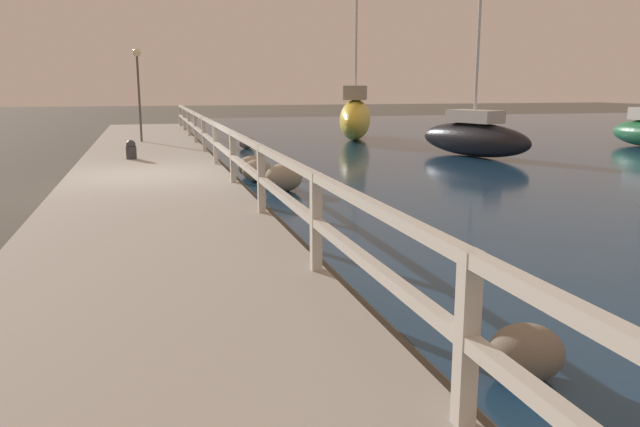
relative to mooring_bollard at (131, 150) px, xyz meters
The scene contains 12 objects.
ground_plane 3.06m from the mooring_bollard, 82.57° to the right, with size 120.00×120.00×0.00m, color #4C473D.
dock_walkway 3.04m from the mooring_bollard, 82.57° to the right, with size 3.22×36.00×0.34m.
railing 3.56m from the mooring_bollard, 57.52° to the right, with size 0.10×32.50×0.95m.
boulder_downstream 4.82m from the mooring_bollard, 51.32° to the right, with size 0.76×0.68×0.57m.
boulder_water_edge 12.68m from the mooring_bollard, 76.61° to the right, with size 0.55×0.49×0.41m.
boulder_far_strip 3.15m from the mooring_bollard, 29.34° to the right, with size 0.67×0.60×0.50m.
boulder_near_dock 6.50m from the mooring_bollard, 55.41° to the left, with size 0.55×0.49×0.41m.
boulder_mid_strip 3.58m from the mooring_bollard, 40.31° to the right, with size 0.67×0.60×0.50m.
mooring_bollard is the anchor object (origin of this frame).
dock_lamp 5.47m from the mooring_bollard, 87.51° to the left, with size 0.25×0.25×2.93m.
sailboat_yellow 11.60m from the mooring_bollard, 43.02° to the left, with size 3.19×5.66×5.55m.
sailboat_black 10.00m from the mooring_bollard, ahead, with size 2.24×4.44×7.73m.
Camera 1 is at (-0.01, -12.99, 2.08)m, focal length 35.00 mm.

